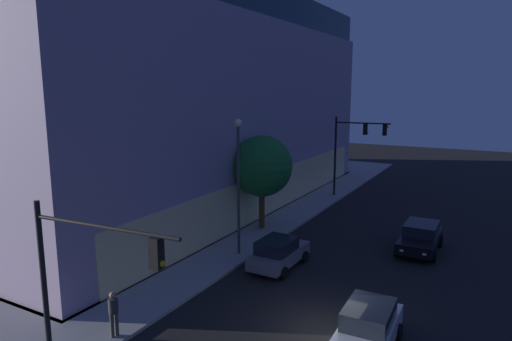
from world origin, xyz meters
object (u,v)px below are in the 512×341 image
object	(u,v)px
modern_building	(142,101)
street_lamp_sidewalk	(238,170)
traffic_light_near_corner	(84,265)
car_white	(366,331)
car_grey	(279,253)
pedestrian_waiting	(113,310)
traffic_light_far_corner	(355,141)
sidewalk_tree	(262,166)
car_black	(420,237)

from	to	relation	value
modern_building	street_lamp_sidewalk	bearing A→B (deg)	-120.47
traffic_light_near_corner	car_white	world-z (taller)	traffic_light_near_corner
traffic_light_near_corner	car_grey	xyz separation A→B (m)	(11.17, -1.10, -3.11)
pedestrian_waiting	car_white	distance (m)	9.12
street_lamp_sidewalk	car_white	size ratio (longest dim) A/B	1.58
traffic_light_far_corner	pedestrian_waiting	xyz separation A→B (m)	(-25.65, 1.18, -3.68)
traffic_light_far_corner	modern_building	bearing A→B (deg)	114.17
pedestrian_waiting	street_lamp_sidewalk	bearing A→B (deg)	2.36
traffic_light_near_corner	traffic_light_far_corner	distance (m)	27.74
sidewalk_tree	pedestrian_waiting	world-z (taller)	sidewalk_tree
car_white	car_black	distance (m)	11.60
car_grey	traffic_light_near_corner	bearing A→B (deg)	174.40
traffic_light_near_corner	car_grey	bearing A→B (deg)	-5.60
traffic_light_near_corner	modern_building	bearing A→B (deg)	38.95
traffic_light_far_corner	car_grey	xyz separation A→B (m)	(-16.55, -1.09, -4.07)
street_lamp_sidewalk	sidewalk_tree	xyz separation A→B (m)	(4.74, 1.10, -0.61)
pedestrian_waiting	car_grey	world-z (taller)	pedestrian_waiting
traffic_light_near_corner	traffic_light_far_corner	world-z (taller)	traffic_light_far_corner
car_grey	car_black	world-z (taller)	car_grey
car_black	street_lamp_sidewalk	bearing A→B (deg)	123.55
street_lamp_sidewalk	car_black	bearing A→B (deg)	-56.45
traffic_light_near_corner	traffic_light_far_corner	size ratio (longest dim) A/B	0.83
traffic_light_far_corner	sidewalk_tree	distance (m)	11.72
traffic_light_far_corner	pedestrian_waiting	size ratio (longest dim) A/B	3.84
sidewalk_tree	car_grey	distance (m)	7.26
modern_building	sidewalk_tree	size ratio (longest dim) A/B	6.09
pedestrian_waiting	car_black	world-z (taller)	pedestrian_waiting
traffic_light_near_corner	car_white	size ratio (longest dim) A/B	1.18
car_white	street_lamp_sidewalk	bearing A→B (deg)	56.16
sidewalk_tree	car_white	world-z (taller)	sidewalk_tree
street_lamp_sidewalk	pedestrian_waiting	distance (m)	10.21
traffic_light_far_corner	car_black	size ratio (longest dim) A/B	1.51
sidewalk_tree	pedestrian_waiting	xyz separation A→B (m)	(-14.26, -1.49, -3.07)
car_white	car_black	bearing A→B (deg)	0.29
traffic_light_far_corner	car_white	distance (m)	23.48
traffic_light_near_corner	pedestrian_waiting	distance (m)	3.61
modern_building	car_black	world-z (taller)	modern_building
street_lamp_sidewalk	car_black	size ratio (longest dim) A/B	1.68
modern_building	car_white	bearing A→B (deg)	-121.74
traffic_light_near_corner	car_black	bearing A→B (deg)	-22.30
modern_building	car_black	distance (m)	24.85
modern_building	car_white	distance (m)	28.71
traffic_light_far_corner	car_black	xyz separation A→B (m)	(-10.39, -7.10, -4.06)
car_white	car_black	xyz separation A→B (m)	(11.60, 0.06, -0.02)
modern_building	traffic_light_near_corner	bearing A→B (deg)	-141.05
pedestrian_waiting	sidewalk_tree	bearing A→B (deg)	5.97
street_lamp_sidewalk	sidewalk_tree	distance (m)	4.90
car_white	car_grey	distance (m)	8.15
car_black	car_white	bearing A→B (deg)	-179.71
street_lamp_sidewalk	car_grey	distance (m)	4.88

